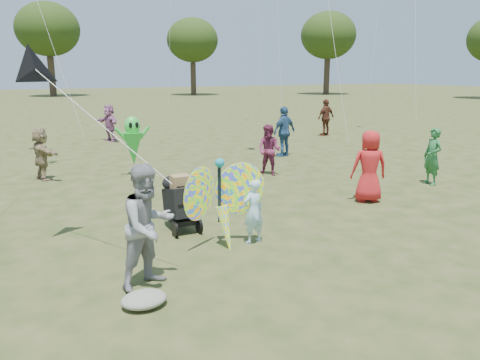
% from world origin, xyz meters
% --- Properties ---
extents(ground, '(160.00, 160.00, 0.00)m').
position_xyz_m(ground, '(0.00, 0.00, 0.00)').
color(ground, '#51592B').
rests_on(ground, ground).
extents(child_girl, '(0.46, 0.34, 1.17)m').
position_xyz_m(child_girl, '(-0.09, 1.19, 0.58)').
color(child_girl, '#AEE0F6').
rests_on(child_girl, ground).
extents(adult_man, '(1.05, 0.94, 1.77)m').
position_xyz_m(adult_man, '(-2.22, 0.37, 0.89)').
color(adult_man, gray).
rests_on(adult_man, ground).
extents(grey_bag, '(0.60, 0.49, 0.19)m').
position_xyz_m(grey_bag, '(-2.48, -0.21, 0.10)').
color(grey_bag, gray).
rests_on(grey_bag, ground).
extents(crowd_a, '(0.97, 0.82, 1.68)m').
position_xyz_m(crowd_a, '(3.62, 2.36, 0.84)').
color(crowd_a, red).
rests_on(crowd_a, ground).
extents(crowd_c, '(1.13, 0.71, 1.78)m').
position_xyz_m(crowd_c, '(5.04, 8.31, 0.89)').
color(crowd_c, '#2E547E').
rests_on(crowd_c, ground).
extents(crowd_d, '(0.81, 1.44, 1.48)m').
position_xyz_m(crowd_d, '(-3.00, 8.24, 0.74)').
color(crowd_d, '#947D5B').
rests_on(crowd_d, ground).
extents(crowd_e, '(0.88, 0.92, 1.49)m').
position_xyz_m(crowd_e, '(2.98, 5.86, 0.74)').
color(crowd_e, '#762749').
rests_on(crowd_e, ground).
extents(crowd_f, '(0.43, 0.60, 1.54)m').
position_xyz_m(crowd_f, '(6.29, 2.87, 0.77)').
color(crowd_f, '#286C36').
rests_on(crowd_f, ground).
extents(crowd_h, '(1.06, 0.60, 1.71)m').
position_xyz_m(crowd_h, '(9.75, 12.09, 0.86)').
color(crowd_h, '#542A1C').
rests_on(crowd_h, ground).
extents(crowd_j, '(0.94, 1.55, 1.59)m').
position_xyz_m(crowd_j, '(0.27, 14.92, 0.80)').
color(crowd_j, '#9E5A8B').
rests_on(crowd_j, ground).
extents(jogging_stroller, '(0.53, 1.06, 1.09)m').
position_xyz_m(jogging_stroller, '(-1.01, 2.48, 0.61)').
color(jogging_stroller, black).
rests_on(jogging_stroller, ground).
extents(butterfly_kite, '(1.74, 0.75, 1.77)m').
position_xyz_m(butterfly_kite, '(-0.67, 1.27, 0.80)').
color(butterfly_kite, '#ED4C25').
rests_on(butterfly_kite, ground).
extents(delta_kite_rig, '(1.97, 2.48, 2.02)m').
position_xyz_m(delta_kite_rig, '(-3.32, 2.60, 3.02)').
color(delta_kite_rig, black).
rests_on(delta_kite_rig, ground).
extents(alien_kite, '(1.12, 0.69, 1.74)m').
position_xyz_m(alien_kite, '(-0.57, 7.60, 0.97)').
color(alien_kite, green).
rests_on(alien_kite, ground).
extents(tree_line, '(91.78, 33.60, 10.79)m').
position_xyz_m(tree_line, '(3.67, 44.99, 6.86)').
color(tree_line, '#3A2D21').
rests_on(tree_line, ground).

